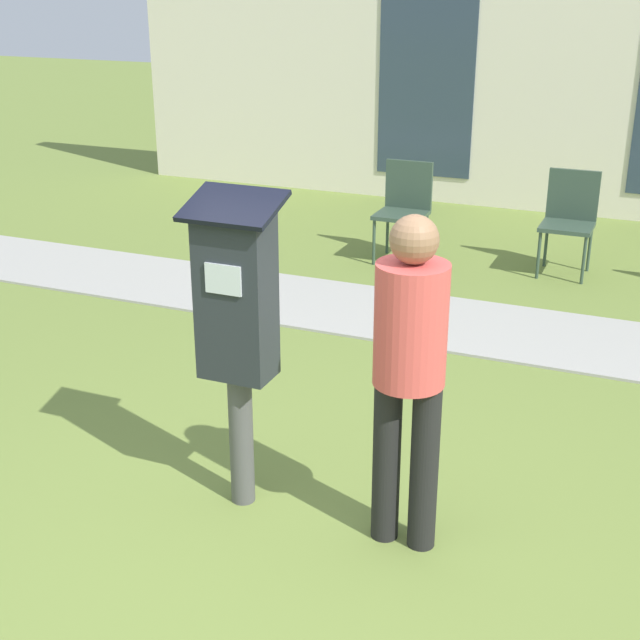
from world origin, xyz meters
The scene contains 7 objects.
ground_plane centered at (0.00, 0.00, 0.00)m, with size 40.00×40.00×0.00m, color olive.
sidewalk centered at (0.00, 3.25, 0.01)m, with size 12.00×1.10×0.02m.
building_facade centered at (0.00, 7.06, 1.60)m, with size 10.00×0.26×3.20m.
parking_meter centered at (-0.40, 0.49, 1.02)m, with size 0.44×0.31×1.59m.
person_standing centered at (0.45, 0.48, 0.93)m, with size 0.32×0.32×1.58m.
outdoor_chair_left centered at (-0.90, 4.70, 0.53)m, with size 0.44×0.44×0.90m.
outdoor_chair_middle centered at (0.54, 4.88, 0.53)m, with size 0.44×0.44×0.90m.
Camera 1 is at (1.47, -2.93, 2.51)m, focal length 50.00 mm.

